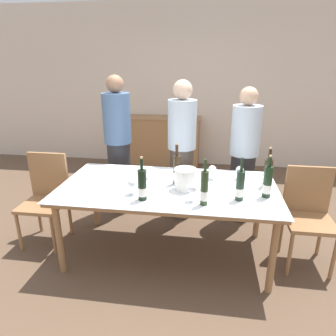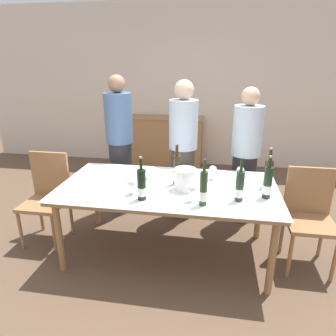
# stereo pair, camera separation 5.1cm
# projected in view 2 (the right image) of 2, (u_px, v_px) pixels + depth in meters

# --- Properties ---
(ground_plane) EXTENTS (12.00, 12.00, 0.00)m
(ground_plane) POSITION_uv_depth(u_px,v_px,m) (168.00, 252.00, 3.07)
(ground_plane) COLOR brown
(back_wall) EXTENTS (8.00, 0.10, 2.80)m
(back_wall) POSITION_uv_depth(u_px,v_px,m) (195.00, 87.00, 5.31)
(back_wall) COLOR beige
(back_wall) RESTS_ON ground_plane
(sideboard_cabinet) EXTENTS (1.34, 0.46, 0.91)m
(sideboard_cabinet) POSITION_uv_depth(u_px,v_px,m) (166.00, 142.00, 5.43)
(sideboard_cabinet) COLOR #996B42
(sideboard_cabinet) RESTS_ON ground_plane
(dining_table) EXTENTS (2.03, 1.05, 0.73)m
(dining_table) POSITION_uv_depth(u_px,v_px,m) (168.00, 192.00, 2.84)
(dining_table) COLOR #996B42
(dining_table) RESTS_ON ground_plane
(ice_bucket) EXTENTS (0.21, 0.21, 0.20)m
(ice_bucket) POSITION_uv_depth(u_px,v_px,m) (185.00, 179.00, 2.71)
(ice_bucket) COLOR white
(ice_bucket) RESTS_ON dining_table
(wine_bottle_0) EXTENTS (0.08, 0.08, 0.38)m
(wine_bottle_0) POSITION_uv_depth(u_px,v_px,m) (268.00, 174.00, 2.75)
(wine_bottle_0) COLOR #332314
(wine_bottle_0) RESTS_ON dining_table
(wine_bottle_1) EXTENTS (0.08, 0.08, 0.38)m
(wine_bottle_1) POSITION_uv_depth(u_px,v_px,m) (142.00, 186.00, 2.50)
(wine_bottle_1) COLOR black
(wine_bottle_1) RESTS_ON dining_table
(wine_bottle_2) EXTENTS (0.07, 0.07, 0.40)m
(wine_bottle_2) POSITION_uv_depth(u_px,v_px,m) (177.00, 170.00, 2.83)
(wine_bottle_2) COLOR #332314
(wine_bottle_2) RESTS_ON dining_table
(wine_bottle_3) EXTENTS (0.06, 0.06, 0.39)m
(wine_bottle_3) POSITION_uv_depth(u_px,v_px,m) (203.00, 189.00, 2.40)
(wine_bottle_3) COLOR #28381E
(wine_bottle_3) RESTS_ON dining_table
(wine_bottle_4) EXTENTS (0.07, 0.07, 0.37)m
(wine_bottle_4) POSITION_uv_depth(u_px,v_px,m) (240.00, 187.00, 2.49)
(wine_bottle_4) COLOR #1E3323
(wine_bottle_4) RESTS_ON dining_table
(wine_bottle_5) EXTENTS (0.07, 0.07, 0.38)m
(wine_bottle_5) POSITION_uv_depth(u_px,v_px,m) (268.00, 183.00, 2.54)
(wine_bottle_5) COLOR black
(wine_bottle_5) RESTS_ON dining_table
(wine_glass_0) EXTENTS (0.08, 0.08, 0.14)m
(wine_glass_0) POSITION_uv_depth(u_px,v_px,m) (240.00, 171.00, 2.93)
(wine_glass_0) COLOR white
(wine_glass_0) RESTS_ON dining_table
(wine_glass_1) EXTENTS (0.08, 0.08, 0.15)m
(wine_glass_1) POSITION_uv_depth(u_px,v_px,m) (192.00, 190.00, 2.47)
(wine_glass_1) COLOR white
(wine_glass_1) RESTS_ON dining_table
(wine_glass_2) EXTENTS (0.08, 0.08, 0.14)m
(wine_glass_2) POSITION_uv_depth(u_px,v_px,m) (213.00, 170.00, 2.94)
(wine_glass_2) COLOR white
(wine_glass_2) RESTS_ON dining_table
(wine_glass_3) EXTENTS (0.08, 0.08, 0.15)m
(wine_glass_3) POSITION_uv_depth(u_px,v_px,m) (132.00, 184.00, 2.61)
(wine_glass_3) COLOR white
(wine_glass_3) RESTS_ON dining_table
(wine_glass_4) EXTENTS (0.07, 0.07, 0.12)m
(wine_glass_4) POSITION_uv_depth(u_px,v_px,m) (147.00, 171.00, 2.97)
(wine_glass_4) COLOR white
(wine_glass_4) RESTS_ON dining_table
(chair_right_end) EXTENTS (0.42, 0.42, 0.93)m
(chair_right_end) POSITION_uv_depth(u_px,v_px,m) (309.00, 211.00, 2.77)
(chair_right_end) COLOR #996B42
(chair_right_end) RESTS_ON ground_plane
(chair_left_end) EXTENTS (0.42, 0.42, 0.95)m
(chair_left_end) POSITION_uv_depth(u_px,v_px,m) (47.00, 192.00, 3.17)
(chair_left_end) COLOR #996B42
(chair_left_end) RESTS_ON ground_plane
(person_host) EXTENTS (0.33, 0.33, 1.70)m
(person_host) POSITION_uv_depth(u_px,v_px,m) (120.00, 146.00, 3.68)
(person_host) COLOR #2D2D33
(person_host) RESTS_ON ground_plane
(person_guest_left) EXTENTS (0.33, 0.33, 1.66)m
(person_guest_left) POSITION_uv_depth(u_px,v_px,m) (183.00, 152.00, 3.53)
(person_guest_left) COLOR #51473D
(person_guest_left) RESTS_ON ground_plane
(person_guest_right) EXTENTS (0.33, 0.33, 1.59)m
(person_guest_right) POSITION_uv_depth(u_px,v_px,m) (245.00, 157.00, 3.46)
(person_guest_right) COLOR #262628
(person_guest_right) RESTS_ON ground_plane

